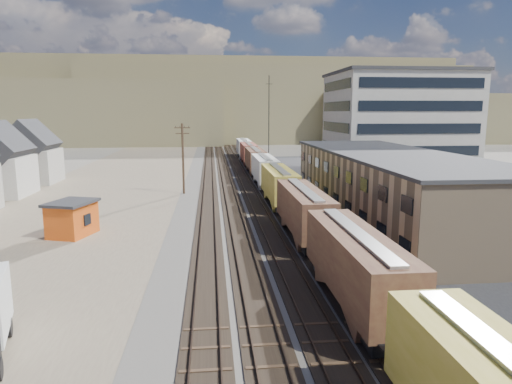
{
  "coord_description": "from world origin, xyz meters",
  "views": [
    {
      "loc": [
        -4.6,
        -22.89,
        11.6
      ],
      "look_at": [
        0.23,
        25.65,
        3.0
      ],
      "focal_mm": 32.0,
      "sensor_mm": 36.0,
      "label": 1
    }
  ],
  "objects": [
    {
      "name": "freight_train",
      "position": [
        3.8,
        40.13,
        2.79
      ],
      "size": [
        3.0,
        119.74,
        4.46
      ],
      "color": "black",
      "rests_on": "ground"
    },
    {
      "name": "ballast_bed",
      "position": [
        0.0,
        50.0,
        0.03
      ],
      "size": [
        18.0,
        200.0,
        0.06
      ],
      "primitive_type": "cube",
      "color": "#4C4742",
      "rests_on": "ground"
    },
    {
      "name": "radio_mast",
      "position": [
        6.0,
        60.0,
        9.12
      ],
      "size": [
        1.2,
        0.16,
        18.0
      ],
      "color": "black",
      "rests_on": "ground"
    },
    {
      "name": "parked_car_far",
      "position": [
        28.39,
        53.19,
        0.68
      ],
      "size": [
        2.81,
        4.3,
        1.36
      ],
      "primitive_type": "imported",
      "rotation": [
        0.0,
        0.0,
        0.33
      ],
      "color": "silver",
      "rests_on": "ground"
    },
    {
      "name": "office_tower",
      "position": [
        27.95,
        54.95,
        9.26
      ],
      "size": [
        22.6,
        18.6,
        18.45
      ],
      "color": "#9E998E",
      "rests_on": "ground"
    },
    {
      "name": "ground",
      "position": [
        0.0,
        0.0,
        0.0
      ],
      "size": [
        300.0,
        300.0,
        0.0
      ],
      "primitive_type": "plane",
      "color": "#6B6356",
      "rests_on": "ground"
    },
    {
      "name": "asphalt_lot",
      "position": [
        22.0,
        35.0,
        0.02
      ],
      "size": [
        26.0,
        120.0,
        0.04
      ],
      "primitive_type": "cube",
      "color": "#232326",
      "rests_on": "ground"
    },
    {
      "name": "utility_pole_north",
      "position": [
        -8.5,
        42.0,
        5.3
      ],
      "size": [
        2.2,
        0.32,
        10.0
      ],
      "color": "#382619",
      "rests_on": "ground"
    },
    {
      "name": "maintenance_shed",
      "position": [
        -17.73,
        20.53,
        1.71
      ],
      "size": [
        4.76,
        5.42,
        3.34
      ],
      "color": "#DD5314",
      "rests_on": "ground"
    },
    {
      "name": "hills_north",
      "position": [
        0.17,
        167.92,
        14.1
      ],
      "size": [
        265.0,
        80.0,
        32.0
      ],
      "color": "brown",
      "rests_on": "ground"
    },
    {
      "name": "warehouse",
      "position": [
        14.98,
        25.0,
        3.65
      ],
      "size": [
        12.4,
        40.4,
        7.25
      ],
      "color": "tan",
      "rests_on": "ground"
    },
    {
      "name": "dirt_yard",
      "position": [
        -20.0,
        40.0,
        0.01
      ],
      "size": [
        24.0,
        180.0,
        0.03
      ],
      "primitive_type": "cube",
      "color": "#71604D",
      "rests_on": "ground"
    },
    {
      "name": "parked_car_blue",
      "position": [
        24.01,
        37.63,
        0.83
      ],
      "size": [
        4.83,
        6.61,
        1.67
      ],
      "primitive_type": "imported",
      "rotation": [
        0.0,
        0.0,
        0.39
      ],
      "color": "navy",
      "rests_on": "ground"
    },
    {
      "name": "rail_tracks",
      "position": [
        -0.55,
        50.0,
        0.11
      ],
      "size": [
        11.4,
        200.0,
        0.24
      ],
      "color": "black",
      "rests_on": "ground"
    }
  ]
}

